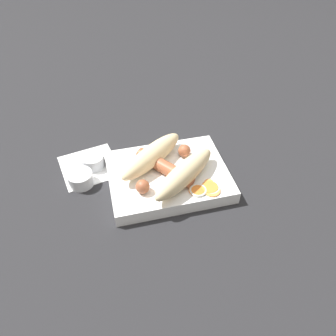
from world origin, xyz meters
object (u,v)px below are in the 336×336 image
at_px(bread_roll, 168,164).
at_px(sausage, 165,168).
at_px(condiment_cup_near, 93,161).
at_px(condiment_cup_far, 81,179).
at_px(food_tray, 168,176).

relative_size(bread_roll, sausage, 1.61).
distance_m(sausage, condiment_cup_near, 0.18).
distance_m(bread_roll, sausage, 0.01).
relative_size(sausage, condiment_cup_near, 2.59).
bearing_deg(condiment_cup_far, food_tray, 168.73).
relative_size(bread_roll, condiment_cup_near, 4.18).
height_order(bread_roll, condiment_cup_far, bread_roll).
xyz_separation_m(sausage, condiment_cup_near, (0.15, -0.09, -0.03)).
bearing_deg(bread_roll, condiment_cup_far, -12.15).
bearing_deg(condiment_cup_near, sausage, 148.45).
height_order(food_tray, condiment_cup_near, same).
bearing_deg(condiment_cup_near, food_tray, 150.20).
height_order(sausage, condiment_cup_far, sausage).
xyz_separation_m(bread_roll, sausage, (0.01, -0.00, -0.01)).
relative_size(food_tray, sausage, 1.82).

